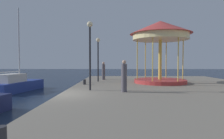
% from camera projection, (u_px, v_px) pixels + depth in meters
% --- Properties ---
extents(ground_plane, '(120.00, 120.00, 0.00)m').
position_uv_depth(ground_plane, '(60.00, 108.00, 10.78)').
color(ground_plane, '#162338').
extents(quay_dock, '(14.50, 27.14, 0.80)m').
position_uv_depth(quay_dock, '(188.00, 101.00, 10.68)').
color(quay_dock, gray).
rests_on(quay_dock, ground).
extents(sailboat_blue, '(3.10, 5.47, 7.45)m').
position_uv_depth(sailboat_blue, '(16.00, 84.00, 16.76)').
color(sailboat_blue, navy).
rests_on(sailboat_blue, ground).
extents(carousel, '(5.22, 5.22, 5.30)m').
position_uv_depth(carousel, '(160.00, 37.00, 16.20)').
color(carousel, '#B23333').
rests_on(carousel, quay_dock).
extents(lamp_post_near_edge, '(0.36, 0.36, 4.35)m').
position_uv_depth(lamp_post_near_edge, '(90.00, 43.00, 11.97)').
color(lamp_post_near_edge, black).
rests_on(lamp_post_near_edge, quay_dock).
extents(lamp_post_mid_promenade, '(0.36, 0.36, 4.00)m').
position_uv_depth(lamp_post_mid_promenade, '(98.00, 51.00, 17.40)').
color(lamp_post_mid_promenade, black).
rests_on(lamp_post_mid_promenade, quay_dock).
extents(bollard_south, '(0.24, 0.24, 0.40)m').
position_uv_depth(bollard_south, '(1.00, 136.00, 4.09)').
color(bollard_south, '#2D2D33').
rests_on(bollard_south, quay_dock).
extents(bollard_north, '(0.24, 0.24, 0.40)m').
position_uv_depth(bollard_north, '(84.00, 82.00, 15.17)').
color(bollard_north, '#2D2D33').
rests_on(bollard_north, quay_dock).
extents(person_far_corner, '(0.34, 0.34, 1.91)m').
position_uv_depth(person_far_corner, '(124.00, 77.00, 11.34)').
color(person_far_corner, '#514C56').
rests_on(person_far_corner, quay_dock).
extents(person_near_carousel, '(0.34, 0.34, 1.81)m').
position_uv_depth(person_near_carousel, '(103.00, 71.00, 19.28)').
color(person_near_carousel, '#514C56').
rests_on(person_near_carousel, quay_dock).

